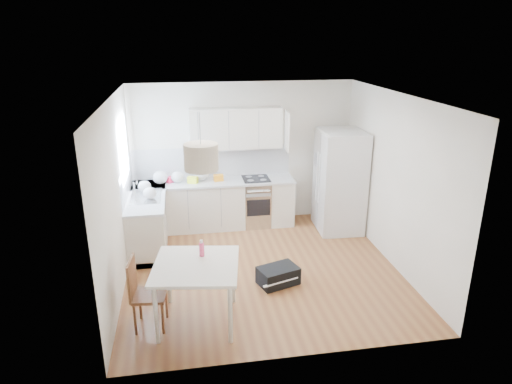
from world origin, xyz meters
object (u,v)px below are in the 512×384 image
at_px(refrigerator, 340,181).
at_px(gym_bag, 278,275).
at_px(dining_table, 196,271).
at_px(dining_chair, 150,294).

height_order(refrigerator, gym_bag, refrigerator).
distance_m(dining_table, gym_bag, 1.55).
height_order(dining_table, dining_chair, dining_chair).
height_order(refrigerator, dining_chair, refrigerator).
bearing_deg(dining_table, gym_bag, 40.12).
relative_size(dining_table, dining_chair, 1.26).
bearing_deg(gym_bag, refrigerator, 30.88).
relative_size(refrigerator, gym_bag, 3.28).
xyz_separation_m(refrigerator, gym_bag, (-1.56, -1.82, -0.81)).
bearing_deg(refrigerator, dining_chair, -140.19).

